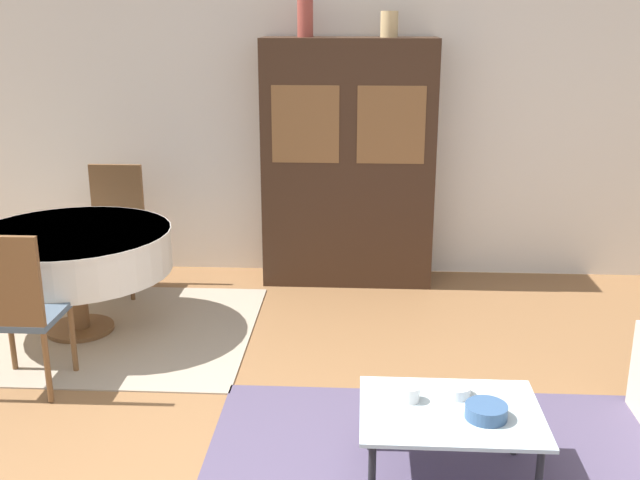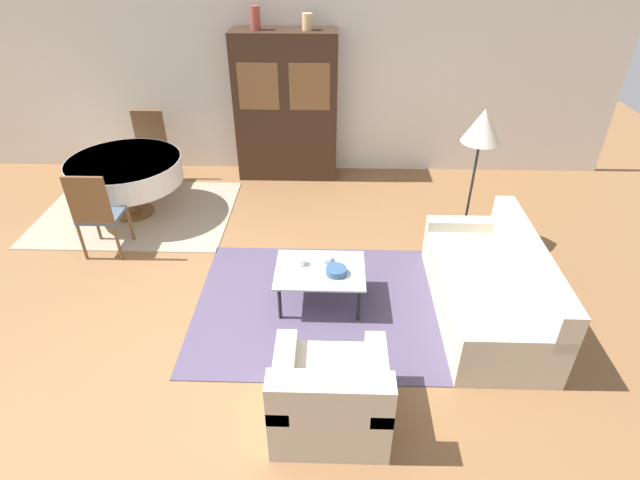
% 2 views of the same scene
% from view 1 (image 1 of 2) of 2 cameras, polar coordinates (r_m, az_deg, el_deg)
% --- Properties ---
extents(wall_back, '(10.00, 0.06, 2.70)m').
position_cam_1_polar(wall_back, '(6.52, -0.64, 9.13)').
color(wall_back, silver).
rests_on(wall_back, ground_plane).
extents(dining_rug, '(2.46, 1.79, 0.01)m').
position_cam_1_polar(dining_rug, '(5.79, -17.46, -6.55)').
color(dining_rug, gray).
rests_on(dining_rug, ground_plane).
extents(coffee_table, '(0.87, 0.65, 0.40)m').
position_cam_1_polar(coffee_table, '(3.76, 9.89, -13.15)').
color(coffee_table, black).
rests_on(coffee_table, area_rug).
extents(display_cabinet, '(1.42, 0.46, 2.05)m').
position_cam_1_polar(display_cabinet, '(6.29, 2.17, 5.83)').
color(display_cabinet, '#382316').
rests_on(display_cabinet, ground_plane).
extents(dining_table, '(1.39, 1.39, 0.76)m').
position_cam_1_polar(dining_table, '(5.58, -18.32, -0.81)').
color(dining_table, brown).
rests_on(dining_table, dining_rug).
extents(dining_chair_near, '(0.44, 0.44, 1.03)m').
position_cam_1_polar(dining_chair_near, '(4.79, -22.20, -4.61)').
color(dining_chair_near, brown).
rests_on(dining_chair_near, dining_rug).
extents(dining_chair_far, '(0.44, 0.44, 1.03)m').
position_cam_1_polar(dining_chair_far, '(6.42, -15.37, 1.36)').
color(dining_chair_far, brown).
rests_on(dining_chair_far, dining_rug).
extents(cup, '(0.09, 0.09, 0.08)m').
position_cam_1_polar(cup, '(3.77, 6.86, -11.55)').
color(cup, white).
rests_on(cup, coffee_table).
extents(bowl, '(0.20, 0.20, 0.07)m').
position_cam_1_polar(bowl, '(3.69, 12.55, -12.63)').
color(bowl, '#33517A').
rests_on(bowl, coffee_table).
extents(bowl_small, '(0.14, 0.14, 0.05)m').
position_cam_1_polar(bowl_small, '(3.86, 10.37, -11.23)').
color(bowl_small, white).
rests_on(bowl_small, coffee_table).
extents(vase_tall, '(0.13, 0.13, 0.28)m').
position_cam_1_polar(vase_tall, '(6.19, -1.14, 16.52)').
color(vase_tall, '#9E4238').
rests_on(vase_tall, display_cabinet).
extents(vase_short, '(0.14, 0.14, 0.20)m').
position_cam_1_polar(vase_short, '(6.18, 5.30, 16.06)').
color(vase_short, tan).
rests_on(vase_short, display_cabinet).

